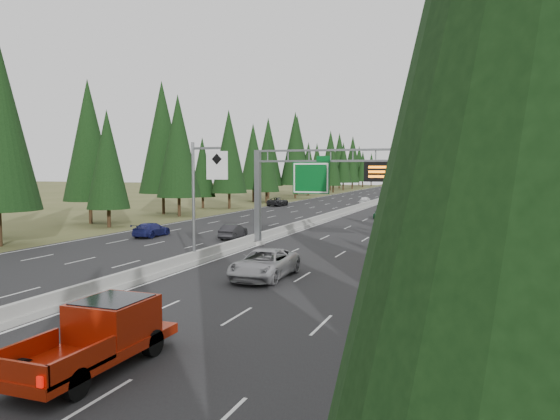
{
  "coord_description": "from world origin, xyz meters",
  "views": [
    {
      "loc": [
        17.74,
        -6.33,
        6.41
      ],
      "look_at": [
        7.91,
        20.0,
        4.24
      ],
      "focal_mm": 35.0,
      "sensor_mm": 36.0,
      "label": 1
    }
  ],
  "objects": [
    {
      "name": "tree_row_right",
      "position": [
        22.0,
        65.9,
        9.1
      ],
      "size": [
        11.59,
        241.87,
        18.6
      ],
      "color": "black",
      "rests_on": "ground"
    },
    {
      "name": "car_ahead_green",
      "position": [
        5.77,
        62.47,
        0.75
      ],
      "size": [
        1.73,
        3.97,
        1.33
      ],
      "primitive_type": "imported",
      "rotation": [
        0.0,
        0.0,
        -0.04
      ],
      "color": "#114C24",
      "rests_on": "road"
    },
    {
      "name": "car_ahead_dkred",
      "position": [
        14.5,
        45.0,
        0.76
      ],
      "size": [
        1.51,
        4.15,
        1.36
      ],
      "primitive_type": "imported",
      "rotation": [
        0.0,
        0.0,
        -0.02
      ],
      "color": "#580C18",
      "rests_on": "road"
    },
    {
      "name": "road",
      "position": [
        0.0,
        80.0,
        0.04
      ],
      "size": [
        32.0,
        260.0,
        0.08
      ],
      "primitive_type": "cube",
      "color": "black",
      "rests_on": "ground"
    },
    {
      "name": "median_barrier",
      "position": [
        0.0,
        80.0,
        0.41
      ],
      "size": [
        0.7,
        260.0,
        0.85
      ],
      "color": "#9B9B95",
      "rests_on": "road"
    },
    {
      "name": "hov_sign_pole",
      "position": [
        0.58,
        24.97,
        4.72
      ],
      "size": [
        2.8,
        0.5,
        8.0
      ],
      "color": "slate",
      "rests_on": "road"
    },
    {
      "name": "red_pickup",
      "position": [
        6.46,
        7.71,
        1.22
      ],
      "size": [
        2.26,
        6.31,
        2.06
      ],
      "color": "black",
      "rests_on": "road"
    },
    {
      "name": "car_onc_white",
      "position": [
        -1.5,
        87.69,
        0.78
      ],
      "size": [
        1.86,
        4.18,
        1.4
      ],
      "primitive_type": "imported",
      "rotation": [
        0.0,
        0.0,
        3.19
      ],
      "color": "white",
      "rests_on": "road"
    },
    {
      "name": "tree_row_left",
      "position": [
        -22.04,
        69.3,
        9.37
      ],
      "size": [
        12.4,
        242.23,
        18.81
      ],
      "color": "black",
      "rests_on": "ground"
    },
    {
      "name": "car_onc_blue",
      "position": [
        -10.92,
        36.41,
        0.73
      ],
      "size": [
        2.0,
        4.57,
        1.31
      ],
      "primitive_type": "imported",
      "rotation": [
        0.0,
        0.0,
        3.18
      ],
      "color": "navy",
      "rests_on": "road"
    },
    {
      "name": "shoulder_right",
      "position": [
        17.8,
        80.0,
        0.03
      ],
      "size": [
        3.6,
        260.0,
        0.06
      ],
      "primitive_type": "cube",
      "color": "olive",
      "rests_on": "ground"
    },
    {
      "name": "car_onc_near",
      "position": [
        -3.23,
        37.78,
        0.73
      ],
      "size": [
        1.67,
        4.03,
        1.3
      ],
      "primitive_type": "imported",
      "rotation": [
        0.0,
        0.0,
        3.22
      ],
      "color": "#232225",
      "rests_on": "road"
    },
    {
      "name": "car_ahead_white",
      "position": [
        6.45,
        92.2,
        0.81
      ],
      "size": [
        2.84,
        5.44,
        1.46
      ],
      "primitive_type": "imported",
      "rotation": [
        0.0,
        0.0,
        0.08
      ],
      "color": "white",
      "rests_on": "road"
    },
    {
      "name": "sign_gantry",
      "position": [
        8.92,
        34.88,
        5.27
      ],
      "size": [
        16.75,
        0.98,
        7.8
      ],
      "color": "slate",
      "rests_on": "road"
    },
    {
      "name": "silver_minivan",
      "position": [
        6.03,
        22.46,
        0.9
      ],
      "size": [
        2.76,
        5.92,
        1.64
      ],
      "primitive_type": "imported",
      "rotation": [
        0.0,
        0.0,
        0.01
      ],
      "color": "#A0A0A4",
      "rests_on": "road"
    },
    {
      "name": "car_onc_far",
      "position": [
        -14.5,
        78.9,
        0.8
      ],
      "size": [
        2.41,
        5.17,
        1.43
      ],
      "primitive_type": "imported",
      "rotation": [
        0.0,
        0.0,
        3.15
      ],
      "color": "black",
      "rests_on": "road"
    },
    {
      "name": "shoulder_left",
      "position": [
        -17.8,
        80.0,
        0.03
      ],
      "size": [
        3.6,
        260.0,
        0.06
      ],
      "primitive_type": "cube",
      "color": "#444C23",
      "rests_on": "ground"
    },
    {
      "name": "car_ahead_far",
      "position": [
        1.5,
        124.5,
        0.75
      ],
      "size": [
        1.76,
        4.03,
        1.35
      ],
      "primitive_type": "imported",
      "rotation": [
        0.0,
        0.0,
        0.04
      ],
      "color": "black",
      "rests_on": "road"
    },
    {
      "name": "car_ahead_dkgrey",
      "position": [
        10.07,
        84.57,
        0.77
      ],
      "size": [
        1.98,
        4.79,
        1.39
      ],
      "primitive_type": "imported",
      "rotation": [
        0.0,
        0.0,
        -0.01
      ],
      "color": "black",
      "rests_on": "road"
    }
  ]
}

